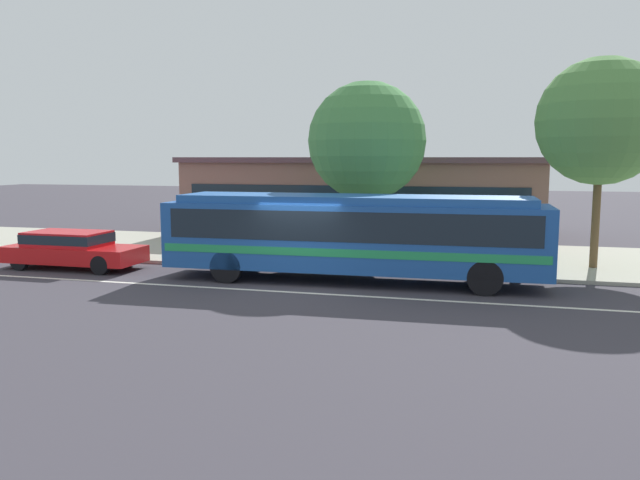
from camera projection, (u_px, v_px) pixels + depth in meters
ground_plane at (299, 287)px, 18.82m from camera, size 120.00×120.00×0.00m
sidewalk_slab at (347, 253)px, 25.09m from camera, size 60.00×8.00×0.12m
lane_stripe_center at (291, 292)px, 18.05m from camera, size 56.00×0.16×0.01m
transit_bus at (353, 232)px, 19.41m from camera, size 11.73×2.78×2.68m
sedan_behind_bus at (72, 248)px, 21.86m from camera, size 4.79×1.86×1.29m
pedestrian_waiting_near_sign at (345, 236)px, 21.74m from camera, size 0.36×0.36×1.72m
pedestrian_walking_along_curb at (312, 235)px, 22.23m from camera, size 0.47×0.47×1.71m
pedestrian_standing_by_tree at (525, 239)px, 21.02m from camera, size 0.48×0.48×1.72m
bus_stop_sign at (526, 228)px, 20.10m from camera, size 0.12×0.44×2.31m
street_tree_near_stop at (367, 141)px, 23.24m from camera, size 4.35×4.35×6.50m
street_tree_mid_block at (601, 122)px, 20.83m from camera, size 4.22×4.22×7.01m
station_building at (369, 196)px, 31.43m from camera, size 16.60×9.23×3.84m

